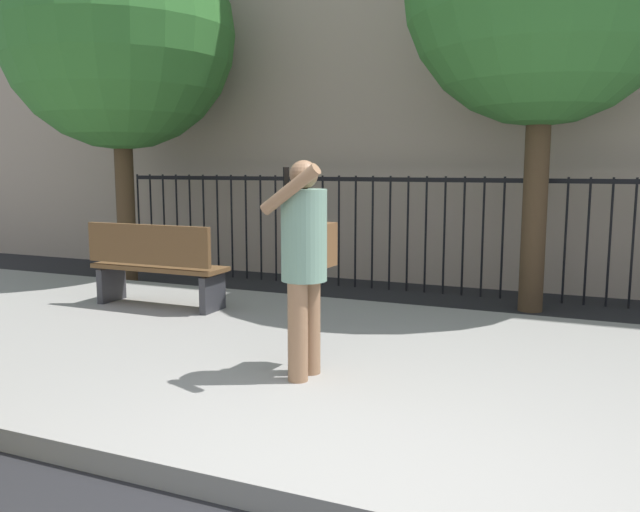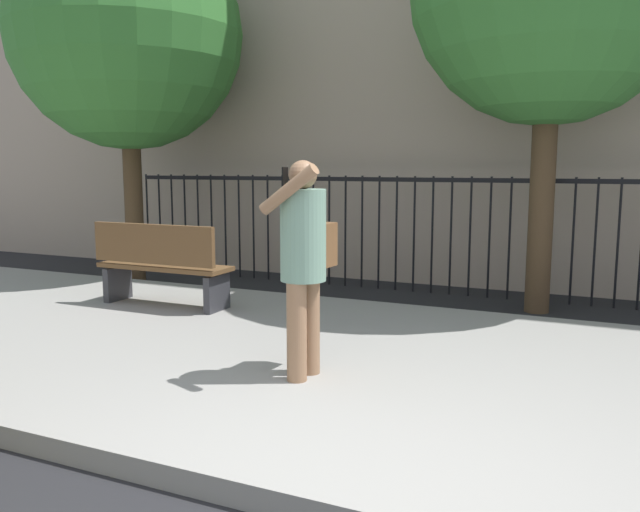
% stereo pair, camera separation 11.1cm
% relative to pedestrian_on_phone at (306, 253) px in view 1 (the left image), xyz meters
% --- Properties ---
extents(sidewalk, '(28.00, 4.40, 0.15)m').
position_rel_pedestrian_on_phone_xyz_m(sidewalk, '(1.01, 0.56, -1.02)').
color(sidewalk, gray).
rests_on(sidewalk, ground).
extents(iron_fence, '(12.03, 0.04, 1.60)m').
position_rel_pedestrian_on_phone_xyz_m(iron_fence, '(1.01, 4.26, -0.07)').
color(iron_fence, black).
rests_on(iron_fence, ground).
extents(pedestrian_on_phone, '(0.48, 0.67, 1.63)m').
position_rel_pedestrian_on_phone_xyz_m(pedestrian_on_phone, '(0.00, 0.00, 0.00)').
color(pedestrian_on_phone, '#936B4C').
rests_on(pedestrian_on_phone, sidewalk).
extents(street_bench, '(1.60, 0.45, 0.95)m').
position_rel_pedestrian_on_phone_xyz_m(street_bench, '(-2.54, 1.49, -0.44)').
color(street_bench, brown).
rests_on(street_bench, sidewalk).
extents(street_tree_mid, '(3.31, 3.31, 5.27)m').
position_rel_pedestrian_on_phone_xyz_m(street_tree_mid, '(-4.41, 3.27, 2.51)').
color(street_tree_mid, '#4C3823').
rests_on(street_tree_mid, ground).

